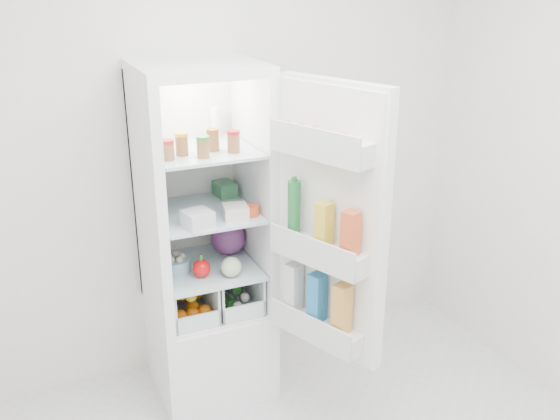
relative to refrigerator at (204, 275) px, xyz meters
name	(u,v)px	position (x,y,z in m)	size (l,w,h in m)	color
room_walls	(363,169)	(0.20, -1.25, 0.93)	(3.02, 3.02, 2.61)	silver
refrigerator	(204,275)	(0.00, 0.00, 0.00)	(0.60, 0.60, 1.80)	white
shelf_low	(207,267)	(0.00, -0.06, 0.07)	(0.49, 0.53, 0.01)	silver
shelf_mid	(205,212)	(0.00, -0.06, 0.38)	(0.49, 0.53, 0.01)	silver
shelf_top	(202,150)	(0.00, -0.06, 0.71)	(0.49, 0.53, 0.01)	silver
crisper_left	(186,293)	(-0.12, -0.06, -0.06)	(0.23, 0.46, 0.22)	silver
crisper_right	(230,284)	(0.12, -0.06, -0.06)	(0.23, 0.46, 0.22)	silver
condiment_jars	(200,146)	(-0.04, -0.18, 0.76)	(0.38, 0.16, 0.08)	#B21919
squeeze_bottle	(215,123)	(0.13, 0.11, 0.80)	(0.05, 0.05, 0.16)	white
tub_white	(198,219)	(-0.09, -0.26, 0.43)	(0.13, 0.13, 0.08)	silver
tub_cream	(236,212)	(0.11, -0.23, 0.43)	(0.12, 0.12, 0.07)	silver
tin_red	(251,210)	(0.19, -0.22, 0.42)	(0.08, 0.08, 0.05)	#E14621
tub_green	(225,189)	(0.17, 0.11, 0.43)	(0.10, 0.13, 0.08)	#3C8551
red_cabbage	(228,238)	(0.15, 0.04, 0.18)	(0.19, 0.19, 0.19)	#5F2056
bell_pepper	(201,268)	(-0.06, -0.17, 0.13)	(0.09, 0.09, 0.09)	red
mushroom_bowl	(176,265)	(-0.17, -0.06, 0.12)	(0.15, 0.15, 0.07)	#89B5CC
salad_bag	(231,267)	(0.08, -0.23, 0.13)	(0.10, 0.10, 0.10)	#B5D5A0
citrus_pile	(188,300)	(-0.12, -0.09, -0.08)	(0.20, 0.31, 0.16)	#DE620B
veg_pile	(231,292)	(0.13, -0.06, -0.10)	(0.16, 0.30, 0.10)	#194617
fridge_door	(327,230)	(0.41, -0.62, 0.43)	(0.37, 0.58, 1.30)	white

